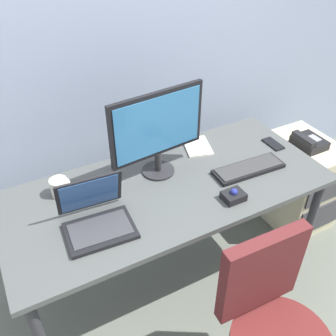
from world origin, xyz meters
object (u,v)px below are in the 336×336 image
at_px(file_cabinet, 297,182).
at_px(keyboard, 249,168).
at_px(laptop, 96,217).
at_px(trackball_mouse, 234,196).
at_px(monitor_main, 158,129).
at_px(desk_phone, 309,142).
at_px(coffee_mug, 60,187).
at_px(cell_phone, 273,144).
at_px(paper_notepad, 197,146).

relative_size(file_cabinet, keyboard, 1.52).
distance_m(laptop, trackball_mouse, 0.69).
bearing_deg(laptop, monitor_main, 28.00).
relative_size(desk_phone, keyboard, 0.48).
relative_size(trackball_mouse, coffee_mug, 1.10).
relative_size(desk_phone, cell_phone, 1.41).
bearing_deg(coffee_mug, laptop, -73.29).
height_order(desk_phone, monitor_main, monitor_main).
xyz_separation_m(file_cabinet, desk_phone, (-0.01, -0.02, 0.35)).
height_order(desk_phone, keyboard, keyboard).
height_order(laptop, coffee_mug, laptop).
distance_m(monitor_main, trackball_mouse, 0.51).
bearing_deg(keyboard, desk_phone, 12.88).
height_order(desk_phone, cell_phone, cell_phone).
height_order(paper_notepad, cell_phone, paper_notepad).
bearing_deg(cell_phone, paper_notepad, 156.31).
distance_m(desk_phone, cell_phone, 0.34).
distance_m(keyboard, coffee_mug, 1.02).
height_order(file_cabinet, desk_phone, desk_phone).
distance_m(monitor_main, keyboard, 0.57).
xyz_separation_m(trackball_mouse, paper_notepad, (0.09, 0.49, -0.02)).
bearing_deg(trackball_mouse, file_cabinet, 20.39).
height_order(trackball_mouse, coffee_mug, coffee_mug).
relative_size(laptop, trackball_mouse, 3.00).
xyz_separation_m(file_cabinet, cell_phone, (-0.33, -0.02, 0.44)).
bearing_deg(monitor_main, file_cabinet, -3.63).
bearing_deg(monitor_main, paper_notepad, 18.38).
height_order(file_cabinet, trackball_mouse, trackball_mouse).
height_order(keyboard, laptop, laptop).
distance_m(file_cabinet, desk_phone, 0.35).
height_order(file_cabinet, coffee_mug, coffee_mug).
bearing_deg(laptop, keyboard, 0.38).
distance_m(keyboard, laptop, 0.89).
height_order(keyboard, coffee_mug, coffee_mug).
bearing_deg(coffee_mug, file_cabinet, -4.79).
bearing_deg(monitor_main, laptop, -152.00).
xyz_separation_m(laptop, paper_notepad, (0.76, 0.34, -0.05)).
distance_m(paper_notepad, cell_phone, 0.47).
bearing_deg(coffee_mug, keyboard, -16.73).
xyz_separation_m(desk_phone, keyboard, (-0.62, -0.14, 0.09)).
distance_m(monitor_main, laptop, 0.54).
distance_m(laptop, cell_phone, 1.19).
relative_size(desk_phone, laptop, 0.61).
bearing_deg(desk_phone, coffee_mug, 174.60).
bearing_deg(cell_phone, monitor_main, 174.08).
bearing_deg(monitor_main, desk_phone, -4.54).
bearing_deg(laptop, desk_phone, 5.61).
xyz_separation_m(laptop, trackball_mouse, (0.67, -0.15, -0.03)).
height_order(monitor_main, paper_notepad, monitor_main).
xyz_separation_m(file_cabinet, laptop, (-1.52, -0.16, 0.49)).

